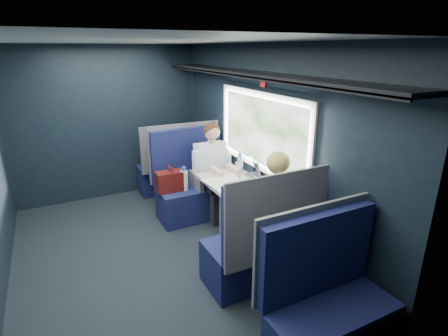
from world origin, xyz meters
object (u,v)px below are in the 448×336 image
table (234,189)px  seat_bay_near (191,186)px  laptop (251,173)px  woman (273,206)px  man (214,167)px  seat_row_back (327,307)px  seat_bay_far (260,247)px  bottle_small (240,163)px  cup (238,165)px  seat_row_front (171,168)px

table → seat_bay_near: size_ratio=0.79×
laptop → woman: bearing=-105.1°
table → laptop: 0.32m
table → man: 0.70m
seat_row_back → laptop: seat_row_back is taller
seat_bay_far → bottle_small: 1.38m
seat_bay_far → cup: size_ratio=14.69×
seat_row_back → seat_row_front: bearing=90.0°
seat_row_back → woman: (0.25, 1.09, 0.32)m
laptop → cup: laptop is taller
woman → cup: (0.23, 1.15, 0.05)m
man → woman: bearing=-90.0°
laptop → man: bearing=108.7°
seat_row_back → seat_bay_near: bearing=90.4°
man → cup: size_ratio=15.41×
seat_bay_far → bottle_small: (0.46, 1.23, 0.43)m
bottle_small → cup: size_ratio=2.84×
bottle_small → cup: bottle_small is taller
table → man: (0.07, 0.70, 0.06)m
man → seat_row_front: bearing=102.8°
woman → laptop: bearing=74.9°
seat_bay_near → seat_bay_far: bearing=-89.3°
seat_row_back → man: (0.25, 2.50, 0.31)m
seat_bay_far → laptop: seat_bay_far is taller
seat_bay_far → bottle_small: size_ratio=5.17×
table → seat_row_back: (-0.18, -1.80, -0.25)m
cup → seat_row_back: bearing=-102.1°
seat_bay_near → table: bearing=-76.9°
table → seat_row_front: seat_row_front is taller
woman → man: bearing=90.0°
seat_bay_far → man: (0.25, 1.57, 0.30)m
seat_row_front → laptop: bearing=-75.0°
seat_bay_far → laptop: size_ratio=3.61×
cup → seat_bay_far: bearing=-110.1°
laptop → seat_bay_near: bearing=121.2°
seat_row_front → man: (0.25, -1.10, 0.31)m
table → seat_bay_near: 0.92m
seat_bay_far → man: bearing=81.0°
seat_bay_near → man: man is taller
seat_row_back → laptop: 1.97m
table → cup: (0.30, 0.44, 0.12)m
table → man: bearing=84.5°
seat_row_front → cup: seat_row_front is taller
bottle_small → table: bearing=-128.2°
seat_bay_far → seat_row_back: bearing=-90.0°
seat_bay_near → laptop: size_ratio=3.61×
man → seat_bay_near: bearing=147.8°
seat_row_front → seat_row_back: bearing=-90.0°
woman → bottle_small: woman is taller
seat_row_front → cup: 1.49m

